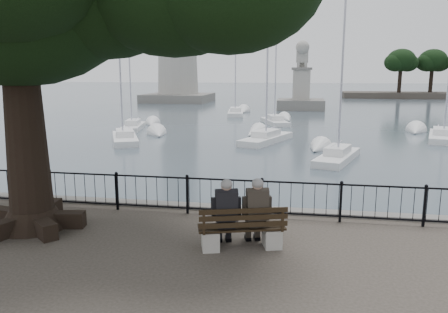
% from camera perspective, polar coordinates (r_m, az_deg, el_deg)
% --- Properties ---
extents(harbor, '(260.00, 260.00, 1.20)m').
position_cam_1_polar(harbor, '(12.37, 0.40, -9.16)').
color(harbor, '#636160').
rests_on(harbor, ground).
extents(railing, '(22.06, 0.06, 1.00)m').
position_cam_1_polar(railing, '(11.58, 0.00, -5.07)').
color(railing, black).
rests_on(railing, ground).
extents(bench, '(1.95, 1.06, 0.99)m').
position_cam_1_polar(bench, '(9.53, 2.34, -10.00)').
color(bench, '#999690').
rests_on(bench, ground).
extents(person_left, '(0.59, 0.85, 1.56)m').
position_cam_1_polar(person_left, '(9.46, 0.22, -7.74)').
color(person_left, black).
rests_on(person_left, ground).
extents(person_right, '(0.59, 0.85, 1.56)m').
position_cam_1_polar(person_right, '(9.56, 4.18, -7.58)').
color(person_right, black).
rests_on(person_right, ground).
extents(lighthouse, '(10.46, 10.46, 31.86)m').
position_cam_1_polar(lighthouse, '(73.74, -6.17, 17.63)').
color(lighthouse, '#636160').
rests_on(lighthouse, ground).
extents(lion_monument, '(5.99, 5.99, 8.84)m').
position_cam_1_polar(lion_monument, '(58.45, 10.04, 8.25)').
color(lion_monument, '#636160').
rests_on(lion_monument, ground).
extents(sailboat_a, '(3.79, 5.78, 10.46)m').
position_cam_1_polar(sailboat_a, '(31.29, -12.83, 2.47)').
color(sailboat_a, white).
rests_on(sailboat_a, ground).
extents(sailboat_b, '(3.55, 5.98, 12.34)m').
position_cam_1_polar(sailboat_b, '(30.39, 5.55, 2.53)').
color(sailboat_b, white).
rests_on(sailboat_b, ground).
extents(sailboat_c, '(2.98, 5.39, 10.28)m').
position_cam_1_polar(sailboat_c, '(24.61, 14.59, 0.17)').
color(sailboat_c, white).
rests_on(sailboat_c, ground).
extents(sailboat_d, '(3.22, 6.15, 10.07)m').
position_cam_1_polar(sailboat_d, '(35.06, 26.59, 2.45)').
color(sailboat_d, white).
rests_on(sailboat_d, ground).
extents(sailboat_e, '(2.46, 5.27, 11.84)m').
position_cam_1_polar(sailboat_e, '(38.12, -11.78, 4.06)').
color(sailboat_e, white).
rests_on(sailboat_e, ground).
extents(sailboat_f, '(3.11, 5.55, 10.54)m').
position_cam_1_polar(sailboat_f, '(41.38, 6.64, 4.68)').
color(sailboat_f, white).
rests_on(sailboat_f, ground).
extents(sailboat_h, '(2.43, 6.18, 13.30)m').
position_cam_1_polar(sailboat_h, '(49.88, 1.53, 5.86)').
color(sailboat_h, white).
rests_on(sailboat_h, ground).
extents(far_shore, '(30.00, 8.60, 9.18)m').
position_cam_1_polar(far_shore, '(91.05, 25.26, 9.40)').
color(far_shore, '#342E28').
rests_on(far_shore, ground).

